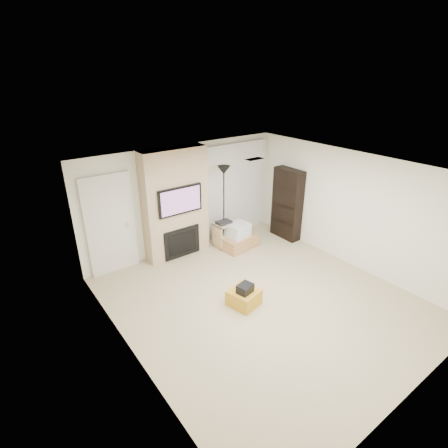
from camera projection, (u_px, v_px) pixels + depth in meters
floor at (262, 300)px, 6.63m from camera, size 5.00×5.50×0.00m
ceiling at (269, 172)px, 5.60m from camera, size 5.00×5.50×0.00m
wall_back at (184, 198)px, 8.13m from camera, size 5.00×0.00×2.50m
wall_front at (424, 327)px, 4.10m from camera, size 5.00×0.00×2.50m
wall_left at (129, 291)px, 4.76m from camera, size 0.00×5.50×2.50m
wall_right at (351, 210)px, 7.48m from camera, size 0.00×5.50×2.50m
hvac_vent at (254, 159)px, 6.41m from camera, size 0.35×0.18×0.01m
ottoman at (244, 297)px, 6.46m from camera, size 0.60×0.60×0.30m
black_bag at (245, 288)px, 6.32m from camera, size 0.32×0.28×0.16m
fireplace_wall at (176, 205)px, 7.79m from camera, size 1.50×0.47×2.50m
entry_door at (110, 225)px, 7.20m from camera, size 1.02×0.11×2.14m
vertical_blinds at (233, 187)px, 8.84m from camera, size 1.98×0.10×2.37m
floor_lamp at (224, 184)px, 8.08m from camera, size 0.30×0.30×1.99m
av_stand at (224, 233)px, 8.51m from camera, size 0.45×0.38×0.66m
box_stack at (238, 238)px, 8.52m from camera, size 0.99×0.79×0.61m
bookshelf at (287, 204)px, 8.77m from camera, size 0.30×0.80×1.80m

